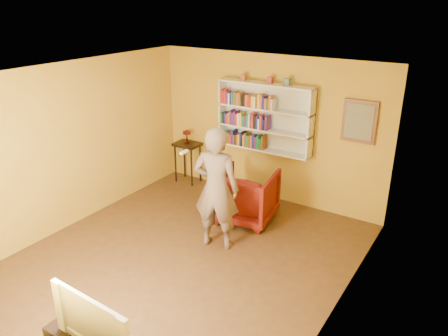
# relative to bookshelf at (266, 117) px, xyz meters

# --- Properties ---
(room_shell) EXTENTS (5.30, 5.80, 2.88)m
(room_shell) POSITION_rel_bookshelf_xyz_m (0.00, -2.41, -0.58)
(room_shell) COLOR #462D16
(room_shell) RESTS_ON ground
(bookshelf) EXTENTS (1.80, 0.29, 1.23)m
(bookshelf) POSITION_rel_bookshelf_xyz_m (0.00, 0.00, 0.00)
(bookshelf) COLOR silver
(bookshelf) RESTS_ON room_shell
(books_row_lower) EXTENTS (0.91, 0.19, 0.27)m
(books_row_lower) POSITION_rel_bookshelf_xyz_m (-0.39, -0.11, -0.46)
(books_row_lower) COLOR #4E2369
(books_row_lower) RESTS_ON bookshelf
(books_row_middle) EXTENTS (0.96, 0.19, 0.27)m
(books_row_middle) POSITION_rel_bookshelf_xyz_m (-0.37, -0.11, -0.08)
(books_row_middle) COLOR #186D42
(books_row_middle) RESTS_ON bookshelf
(books_row_upper) EXTENTS (1.06, 0.19, 0.26)m
(books_row_upper) POSITION_rel_bookshelf_xyz_m (-0.33, -0.11, 0.29)
(books_row_upper) COLOR red
(books_row_upper) RESTS_ON bookshelf
(ornament_left) EXTENTS (0.08, 0.08, 0.11)m
(ornament_left) POSITION_rel_bookshelf_xyz_m (-0.45, -0.06, 0.68)
(ornament_left) COLOR #A1582E
(ornament_left) RESTS_ON bookshelf
(ornament_centre) EXTENTS (0.08, 0.08, 0.12)m
(ornament_centre) POSITION_rel_bookshelf_xyz_m (0.08, -0.06, 0.68)
(ornament_centre) COLOR #973238
(ornament_centre) RESTS_ON bookshelf
(ornament_right) EXTENTS (0.09, 0.09, 0.12)m
(ornament_right) POSITION_rel_bookshelf_xyz_m (0.41, -0.06, 0.68)
(ornament_right) COLOR #476B76
(ornament_right) RESTS_ON bookshelf
(framed_painting) EXTENTS (0.55, 0.05, 0.70)m
(framed_painting) POSITION_rel_bookshelf_xyz_m (1.65, 0.05, 0.16)
(framed_painting) COLOR brown
(framed_painting) RESTS_ON room_shell
(console_table) EXTENTS (0.51, 0.39, 0.84)m
(console_table) POSITION_rel_bookshelf_xyz_m (-1.69, -0.16, -0.90)
(console_table) COLOR black
(console_table) RESTS_ON ground
(ruby_lustre) EXTENTS (0.17, 0.17, 0.27)m
(ruby_lustre) POSITION_rel_bookshelf_xyz_m (-1.69, -0.16, -0.56)
(ruby_lustre) COLOR maroon
(ruby_lustre) RESTS_ON console_table
(armchair) EXTENTS (1.09, 1.11, 0.89)m
(armchair) POSITION_rel_bookshelf_xyz_m (0.15, -0.94, -1.15)
(armchair) COLOR #4B0605
(armchair) RESTS_ON ground
(person) EXTENTS (0.80, 0.64, 1.92)m
(person) POSITION_rel_bookshelf_xyz_m (0.19, -1.92, -0.63)
(person) COLOR brown
(person) RESTS_ON ground
(game_remote) EXTENTS (0.04, 0.15, 0.04)m
(game_remote) POSITION_rel_bookshelf_xyz_m (-0.12, -2.26, -0.01)
(game_remote) COLOR silver
(game_remote) RESTS_ON person
(television) EXTENTS (1.03, 0.18, 0.59)m
(television) POSITION_rel_bookshelf_xyz_m (0.67, -4.66, -0.82)
(television) COLOR black
(television) RESTS_ON tv_cabinet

